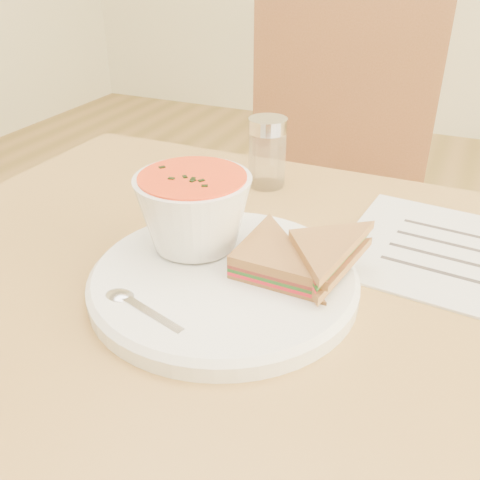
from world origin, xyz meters
The scene contains 7 objects.
chair_far centered at (-0.12, 0.63, 0.49)m, with size 0.43×0.43×0.97m, color brown, non-canonical shape.
plate centered at (-0.07, -0.02, 0.76)m, with size 0.28×0.28×0.02m, color white, non-canonical shape.
soup_bowl centered at (-0.12, 0.01, 0.81)m, with size 0.13×0.13×0.09m, color white, non-canonical shape.
sandwich_half_a centered at (-0.06, -0.04, 0.78)m, with size 0.11×0.11×0.03m, color #996336, non-canonical shape.
sandwich_half_b centered at (-0.02, 0.03, 0.79)m, with size 0.10×0.10×0.03m, color #996336, non-canonical shape.
spoon centered at (-0.10, -0.12, 0.77)m, with size 0.16×0.03×0.01m, color silver, non-canonical shape.
condiment_shaker centered at (-0.13, 0.25, 0.80)m, with size 0.06×0.06×0.10m, color silver, non-canonical shape.
Camera 1 is at (0.14, -0.45, 1.08)m, focal length 40.00 mm.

